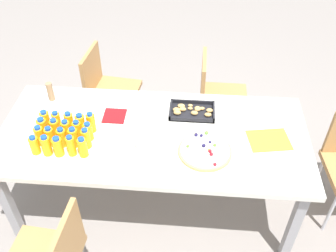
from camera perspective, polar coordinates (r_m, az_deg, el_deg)
ground_plane at (r=3.05m, az=-1.91°, el=-11.39°), size 12.00×12.00×0.00m
party_table at (r=2.53m, az=-2.26°, el=-2.12°), size 2.03×0.90×0.75m
chair_far_right at (r=3.26m, az=7.21°, el=4.94°), size 0.40×0.40×0.83m
chair_far_left at (r=3.35m, az=-9.22°, el=5.87°), size 0.44×0.44×0.83m
juice_bottle_0 at (r=2.45m, az=-19.38°, el=-2.72°), size 0.06×0.06×0.13m
juice_bottle_1 at (r=2.42m, az=-17.81°, el=-2.82°), size 0.06×0.06×0.14m
juice_bottle_2 at (r=2.40m, az=-16.19°, el=-2.99°), size 0.06×0.06×0.14m
juice_bottle_3 at (r=2.37m, az=-14.34°, el=-2.89°), size 0.05×0.05×0.15m
juice_bottle_4 at (r=2.35m, az=-12.67°, el=-3.14°), size 0.06×0.06×0.14m
juice_bottle_5 at (r=2.50m, az=-18.70°, el=-1.39°), size 0.06×0.06×0.14m
juice_bottle_6 at (r=2.48m, az=-17.29°, el=-1.52°), size 0.05×0.05×0.14m
juice_bottle_7 at (r=2.45m, az=-15.62°, el=-1.65°), size 0.06×0.06×0.14m
juice_bottle_8 at (r=2.43m, az=-13.97°, el=-1.68°), size 0.06×0.06×0.14m
juice_bottle_9 at (r=2.40m, az=-12.18°, el=-1.84°), size 0.06×0.06×0.15m
juice_bottle_10 at (r=2.54m, az=-18.27°, el=-0.29°), size 0.06×0.06×0.15m
juice_bottle_11 at (r=2.53m, az=-16.58°, el=-0.34°), size 0.06×0.06×0.14m
juice_bottle_12 at (r=2.49m, az=-15.00°, el=-0.56°), size 0.06×0.06×0.14m
juice_bottle_13 at (r=2.48m, az=-13.43°, el=-0.57°), size 0.06×0.06×0.13m
juice_bottle_14 at (r=2.46m, az=-11.85°, el=-0.83°), size 0.06×0.06×0.13m
juice_bottle_15 at (r=2.60m, az=-17.88°, el=0.79°), size 0.06×0.06×0.15m
juice_bottle_16 at (r=2.57m, az=-16.34°, el=0.70°), size 0.05×0.05×0.14m
juice_bottle_17 at (r=2.55m, az=-14.59°, el=0.63°), size 0.06×0.06×0.14m
juice_bottle_18 at (r=2.53m, az=-13.00°, el=0.46°), size 0.06×0.06×0.13m
juice_bottle_19 at (r=2.51m, az=-11.47°, el=0.51°), size 0.06×0.06×0.15m
fruit_pizza at (r=2.36m, az=5.56°, el=-3.72°), size 0.33×0.33×0.05m
snack_tray at (r=2.64m, az=3.56°, el=2.23°), size 0.31×0.20×0.04m
plate_stack at (r=2.39m, az=-2.62°, el=-2.58°), size 0.19×0.19×0.04m
napkin_stack at (r=2.63m, az=-8.03°, el=1.52°), size 0.15×0.15×0.01m
cardboard_tube at (r=2.84m, az=-17.23°, el=4.95°), size 0.04×0.04×0.14m
paper_folder at (r=2.52m, az=14.90°, el=-2.05°), size 0.29×0.24×0.01m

